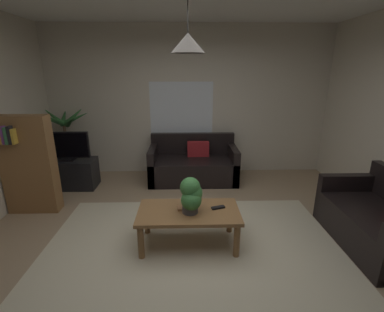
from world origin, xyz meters
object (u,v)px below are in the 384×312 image
(tv_stand, at_px, (70,174))
(potted_palm_corner, at_px, (67,144))
(couch_right_side, at_px, (380,223))
(book_on_table_0, at_px, (182,208))
(couch_under_window, at_px, (193,166))
(coffee_table, at_px, (189,216))
(bookshelf_corner, at_px, (28,164))
(remote_on_table_0, at_px, (218,207))
(pendant_lamp, at_px, (188,43))
(potted_plant_on_table, at_px, (191,195))
(tv, at_px, (65,146))

(tv_stand, xyz_separation_m, potted_palm_corner, (-0.17, 0.45, 0.42))
(couch_right_side, xyz_separation_m, book_on_table_0, (-2.28, 0.11, 0.17))
(couch_under_window, distance_m, coffee_table, 1.98)
(tv_stand, bearing_deg, bookshelf_corner, -102.60)
(book_on_table_0, distance_m, bookshelf_corner, 2.33)
(coffee_table, relative_size, remote_on_table_0, 7.25)
(tv_stand, bearing_deg, pendant_lamp, -39.71)
(couch_under_window, xyz_separation_m, book_on_table_0, (-0.18, -1.94, 0.18))
(potted_plant_on_table, bearing_deg, coffee_table, 132.52)
(couch_under_window, bearing_deg, pendant_lamp, -93.21)
(bookshelf_corner, bearing_deg, remote_on_table_0, -17.75)
(coffee_table, relative_size, book_on_table_0, 10.41)
(tv, bearing_deg, potted_palm_corner, 109.94)
(potted_plant_on_table, xyz_separation_m, potted_palm_corner, (-2.24, 2.17, 0.02))
(remote_on_table_0, height_order, potted_palm_corner, potted_palm_corner)
(potted_palm_corner, bearing_deg, book_on_table_0, -44.53)
(coffee_table, relative_size, tv, 1.46)
(book_on_table_0, height_order, remote_on_table_0, book_on_table_0)
(coffee_table, bearing_deg, potted_plant_on_table, -47.48)
(couch_under_window, relative_size, bookshelf_corner, 1.13)
(couch_under_window, relative_size, tv_stand, 1.76)
(tv_stand, distance_m, bookshelf_corner, 0.97)
(couch_right_side, xyz_separation_m, pendant_lamp, (-2.21, 0.07, 1.94))
(couch_under_window, xyz_separation_m, pendant_lamp, (-0.11, -1.98, 1.94))
(couch_under_window, xyz_separation_m, tv, (-2.15, -0.30, 0.48))
(book_on_table_0, bearing_deg, potted_palm_corner, 135.47)
(book_on_table_0, xyz_separation_m, pendant_lamp, (0.07, -0.04, 1.76))
(remote_on_table_0, distance_m, potted_plant_on_table, 0.38)
(coffee_table, xyz_separation_m, potted_palm_corner, (-2.21, 2.14, 0.30))
(potted_plant_on_table, bearing_deg, couch_right_side, -1.02)
(book_on_table_0, bearing_deg, couch_right_side, -2.67)
(coffee_table, relative_size, potted_palm_corner, 0.86)
(pendant_lamp, bearing_deg, tv_stand, 140.29)
(couch_right_side, bearing_deg, book_on_table_0, -92.67)
(coffee_table, relative_size, tv_stand, 1.29)
(potted_palm_corner, bearing_deg, pendant_lamp, -44.07)
(couch_right_side, xyz_separation_m, bookshelf_corner, (-4.44, 0.94, 0.44))
(coffee_table, distance_m, tv, 2.67)
(coffee_table, bearing_deg, tv_stand, 140.29)
(couch_right_side, relative_size, pendant_lamp, 2.11)
(remote_on_table_0, xyz_separation_m, tv_stand, (-2.39, 1.65, -0.20))
(book_on_table_0, relative_size, pendant_lamp, 0.17)
(potted_palm_corner, bearing_deg, bookshelf_corner, -90.72)
(coffee_table, distance_m, bookshelf_corner, 2.42)
(remote_on_table_0, height_order, tv, tv)
(couch_right_side, relative_size, tv_stand, 1.49)
(couch_under_window, distance_m, tv, 2.23)
(potted_plant_on_table, xyz_separation_m, tv_stand, (-2.07, 1.73, -0.40))
(couch_right_side, height_order, bookshelf_corner, bookshelf_corner)
(book_on_table_0, xyz_separation_m, tv, (-1.97, 1.64, 0.30))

